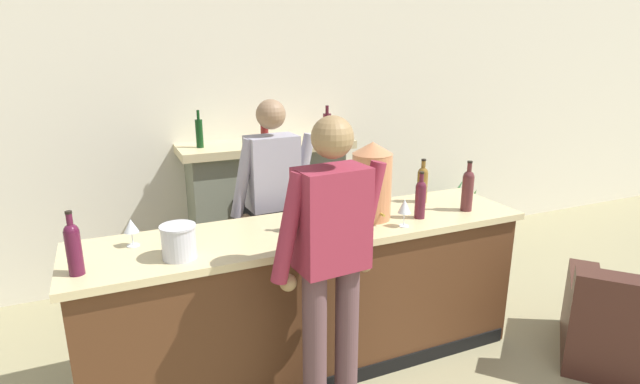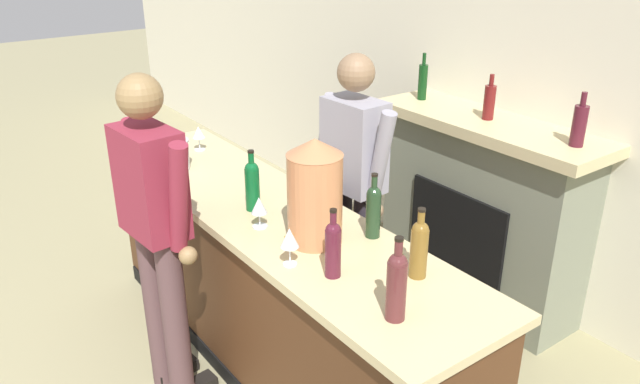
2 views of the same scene
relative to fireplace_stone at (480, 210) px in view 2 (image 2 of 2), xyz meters
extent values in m
cube|color=silver|center=(-0.14, 0.26, 0.74)|extent=(12.00, 0.07, 2.75)
cube|color=#4B2B17|center=(-0.20, -1.50, -0.17)|extent=(2.80, 0.62, 0.94)
cube|color=#CAB985|center=(-0.20, -1.50, 0.33)|extent=(2.87, 0.69, 0.04)
cube|color=black|center=(-0.20, -1.81, -0.59)|extent=(2.74, 0.01, 0.10)
cube|color=slate|center=(0.00, 0.01, -0.04)|extent=(1.39, 0.44, 1.18)
cube|color=black|center=(0.00, -0.23, -0.20)|extent=(0.76, 0.02, 0.76)
cube|color=#CAB985|center=(0.00, -0.01, 0.58)|extent=(1.55, 0.52, 0.07)
cylinder|color=#0F3613|center=(-0.58, -0.01, 0.73)|extent=(0.06, 0.06, 0.24)
cylinder|color=#0F3613|center=(-0.58, -0.01, 0.89)|extent=(0.02, 0.02, 0.08)
cylinder|color=maroon|center=(-0.02, -0.01, 0.72)|extent=(0.07, 0.07, 0.21)
cylinder|color=maroon|center=(-0.02, -0.01, 0.86)|extent=(0.03, 0.03, 0.07)
cylinder|color=#4A1622|center=(0.59, -0.01, 0.73)|extent=(0.08, 0.08, 0.22)
cylinder|color=#4A1622|center=(0.59, -0.01, 0.88)|extent=(0.03, 0.03, 0.07)
cylinder|color=#543A3C|center=(-0.22, -2.06, -0.15)|extent=(0.13, 0.13, 0.98)
cylinder|color=#543A3C|center=(-0.42, -2.08, -0.15)|extent=(0.13, 0.13, 0.98)
cube|color=black|center=(-0.42, -2.01, -0.60)|extent=(0.12, 0.25, 0.07)
cube|color=maroon|center=(-0.32, -2.07, 0.61)|extent=(0.38, 0.25, 0.53)
cylinder|color=maroon|center=(-0.09, -2.03, 0.59)|extent=(0.20, 0.08, 0.57)
sphere|color=olive|center=(-0.09, -2.01, 0.29)|extent=(0.09, 0.09, 0.09)
cylinder|color=maroon|center=(-0.55, -2.07, 0.59)|extent=(0.20, 0.08, 0.57)
sphere|color=olive|center=(-0.55, -2.05, 0.29)|extent=(0.09, 0.09, 0.09)
sphere|color=olive|center=(-0.32, -2.07, 1.02)|extent=(0.21, 0.21, 0.21)
cylinder|color=#29242E|center=(-0.34, -0.89, -0.17)|extent=(0.13, 0.13, 0.94)
cube|color=black|center=(-0.33, -0.96, -0.60)|extent=(0.11, 0.25, 0.07)
cylinder|color=#29242E|center=(-0.14, -0.88, -0.17)|extent=(0.13, 0.13, 0.94)
cube|color=black|center=(-0.13, -0.95, -0.60)|extent=(0.11, 0.25, 0.07)
cube|color=#9592A0|center=(-0.24, -0.89, 0.57)|extent=(0.37, 0.24, 0.53)
cylinder|color=#9592A0|center=(-0.47, -0.92, 0.55)|extent=(0.20, 0.08, 0.57)
sphere|color=#8D6D4F|center=(-0.46, -0.94, 0.25)|extent=(0.09, 0.09, 0.09)
cylinder|color=#9592A0|center=(-0.01, -0.89, 0.55)|extent=(0.20, 0.08, 0.57)
sphere|color=#8D6D4F|center=(-0.01, -0.91, 0.25)|extent=(0.09, 0.09, 0.09)
sphere|color=#8D6D4F|center=(-0.24, -0.89, 0.98)|extent=(0.21, 0.21, 0.21)
cylinder|color=#C37B4F|center=(0.23, -1.50, 0.57)|extent=(0.26, 0.26, 0.43)
cone|color=#C37B4F|center=(0.23, -1.50, 0.82)|extent=(0.26, 0.26, 0.08)
cylinder|color=#B29333|center=(0.23, -1.65, 0.42)|extent=(0.02, 0.04, 0.02)
cylinder|color=silver|center=(-1.02, -1.65, 0.44)|extent=(0.18, 0.18, 0.17)
cylinder|color=silver|center=(-1.02, -1.65, 0.53)|extent=(0.19, 0.19, 0.01)
cylinder|color=#552527|center=(0.91, -1.62, 0.47)|extent=(0.08, 0.08, 0.24)
sphere|color=#552527|center=(0.91, -1.62, 0.59)|extent=(0.07, 0.07, 0.07)
cylinder|color=#552527|center=(0.91, -1.62, 0.64)|extent=(0.03, 0.03, 0.09)
cylinder|color=black|center=(0.91, -1.62, 0.69)|extent=(0.03, 0.03, 0.01)
cylinder|color=#0C5727|center=(-0.24, -1.56, 0.46)|extent=(0.08, 0.08, 0.23)
sphere|color=#0C5727|center=(-0.24, -1.56, 0.58)|extent=(0.07, 0.07, 0.07)
cylinder|color=#0C5727|center=(-0.24, -1.56, 0.62)|extent=(0.03, 0.03, 0.09)
cylinder|color=black|center=(-0.24, -1.56, 0.67)|extent=(0.03, 0.03, 0.01)
cylinder|color=#4B132A|center=(-1.52, -1.65, 0.47)|extent=(0.07, 0.07, 0.23)
sphere|color=#4B132A|center=(-1.52, -1.65, 0.58)|extent=(0.07, 0.07, 0.07)
cylinder|color=#4B132A|center=(-1.52, -1.65, 0.62)|extent=(0.03, 0.03, 0.09)
cylinder|color=black|center=(-1.52, -1.65, 0.68)|extent=(0.03, 0.03, 0.01)
cylinder|color=#1F3821|center=(0.36, -1.25, 0.46)|extent=(0.07, 0.07, 0.22)
sphere|color=#1F3821|center=(0.36, -1.25, 0.57)|extent=(0.07, 0.07, 0.07)
cylinder|color=#1F3821|center=(0.36, -1.25, 0.62)|extent=(0.03, 0.03, 0.09)
cylinder|color=black|center=(0.36, -1.25, 0.67)|extent=(0.03, 0.03, 0.01)
cylinder|color=#4F1928|center=(0.53, -1.63, 0.46)|extent=(0.07, 0.07, 0.22)
sphere|color=#4F1928|center=(0.53, -1.63, 0.57)|extent=(0.07, 0.07, 0.07)
cylinder|color=#4F1928|center=(0.53, -1.63, 0.61)|extent=(0.03, 0.03, 0.08)
cylinder|color=black|center=(0.53, -1.63, 0.66)|extent=(0.03, 0.03, 0.01)
cylinder|color=brown|center=(0.74, -1.34, 0.46)|extent=(0.08, 0.08, 0.22)
sphere|color=brown|center=(0.74, -1.34, 0.57)|extent=(0.07, 0.07, 0.07)
cylinder|color=brown|center=(0.74, -1.34, 0.61)|extent=(0.03, 0.03, 0.09)
cylinder|color=black|center=(0.74, -1.34, 0.66)|extent=(0.03, 0.03, 0.01)
cylinder|color=silver|center=(-0.05, -1.64, 0.35)|extent=(0.07, 0.07, 0.01)
cylinder|color=silver|center=(-0.05, -1.64, 0.39)|extent=(0.01, 0.01, 0.07)
cone|color=silver|center=(-0.05, -1.64, 0.47)|extent=(0.08, 0.08, 0.08)
cylinder|color=silver|center=(-1.24, -1.38, 0.35)|extent=(0.07, 0.07, 0.01)
cylinder|color=silver|center=(-1.24, -1.38, 0.40)|extent=(0.01, 0.01, 0.08)
cone|color=silver|center=(-1.24, -1.38, 0.47)|extent=(0.08, 0.08, 0.08)
cylinder|color=silver|center=(0.34, -1.72, 0.35)|extent=(0.06, 0.06, 0.01)
cylinder|color=silver|center=(0.34, -1.72, 0.40)|extent=(0.01, 0.01, 0.08)
cone|color=silver|center=(0.34, -1.72, 0.48)|extent=(0.08, 0.08, 0.09)
camera|label=1|loc=(-1.32, -4.21, 1.45)|focal=28.00mm
camera|label=2|loc=(2.34, -3.03, 1.75)|focal=35.00mm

